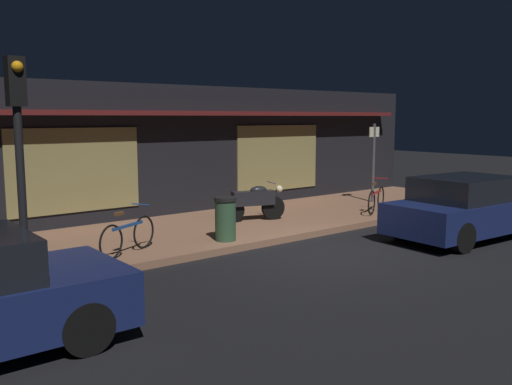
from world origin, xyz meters
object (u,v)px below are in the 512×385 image
Objects in this scene: traffic_light_pole at (19,136)px; parked_car_far at (467,208)px; motorcycle at (254,201)px; bicycle_extra at (128,235)px; sign_post at (374,158)px; trash_bin at (225,219)px; bicycle_parked at (376,199)px.

parked_car_far is (9.17, -1.77, -1.77)m from traffic_light_pole.
bicycle_extra is at bearing -164.29° from motorcycle.
parked_car_far is (2.91, -4.11, 0.06)m from motorcycle.
sign_post is 4.74m from parked_car_far.
sign_post reaches higher than trash_bin.
traffic_light_pole is (-6.26, -2.34, 1.83)m from motorcycle.
motorcycle is 4.90m from sign_post.
bicycle_extra is 0.36× the size of parked_car_far.
parked_car_far is (6.93, -2.98, 0.20)m from bicycle_extra.
sign_post is (4.82, 0.15, 0.86)m from motorcycle.
bicycle_extra is 1.62× the size of trash_bin.
sign_post is at bearing 42.04° from bicycle_parked.
traffic_light_pole is at bearing -167.33° from sign_post.
motorcycle is 0.39× the size of parked_car_far.
traffic_light_pole reaches higher than bicycle_extra.
trash_bin is at bearing 12.59° from traffic_light_pole.
parked_car_far reaches higher than bicycle_parked.
bicycle_extra is at bearing 173.77° from trash_bin.
trash_bin is at bearing 150.20° from parked_car_far.
motorcycle is at bearing 15.71° from bicycle_extra.
bicycle_parked is 5.29m from trash_bin.
sign_post is (8.84, 1.28, 1.00)m from bicycle_extra.
bicycle_extra is 8.99m from sign_post.
parked_car_far is at bearing -29.80° from trash_bin.
bicycle_extra is (-7.41, 0.01, 0.00)m from bicycle_parked.
parked_car_far is at bearing -10.95° from traffic_light_pole.
sign_post is at bearing 65.84° from parked_car_far.
motorcycle is 2.33m from trash_bin.
sign_post is 0.67× the size of traffic_light_pole.
traffic_light_pole is (-2.24, -1.21, 1.97)m from bicycle_extra.
bicycle_parked is 2.17m from sign_post.
motorcycle is 4.18m from bicycle_extra.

